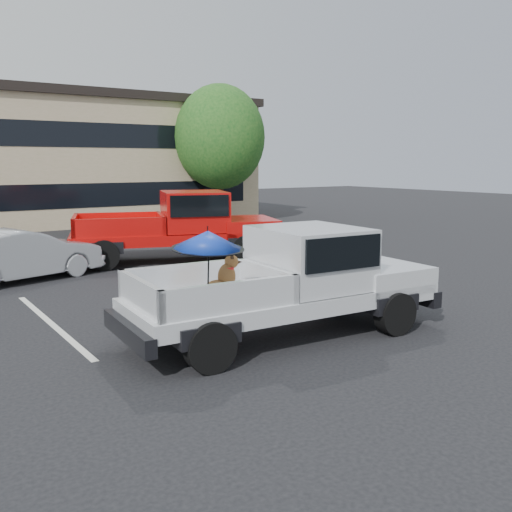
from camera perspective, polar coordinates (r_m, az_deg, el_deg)
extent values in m
plane|color=black|center=(10.81, -1.30, -6.74)|extent=(90.00, 90.00, 0.00)
cube|color=silver|center=(11.44, -19.79, -6.37)|extent=(0.12, 5.00, 0.01)
cube|color=silver|center=(14.09, 4.55, -2.93)|extent=(0.12, 5.00, 0.01)
cube|color=tan|center=(30.69, -20.03, 8.83)|extent=(20.00, 8.00, 6.00)
cube|color=black|center=(30.84, -20.36, 14.59)|extent=(20.40, 8.40, 0.40)
cube|color=black|center=(26.89, -17.73, 5.74)|extent=(18.00, 0.08, 1.10)
cube|color=black|center=(26.88, -18.02, 11.49)|extent=(18.00, 0.08, 1.10)
cylinder|color=#332114|center=(28.77, -3.58, 6.11)|extent=(0.32, 0.32, 2.73)
ellipsoid|color=#164D19|center=(28.75, -3.63, 11.79)|extent=(4.46, 4.46, 5.13)
cylinder|color=#332114|center=(34.76, -14.69, 6.49)|extent=(0.32, 0.32, 2.86)
ellipsoid|color=#164D19|center=(34.76, -14.90, 11.42)|extent=(4.68, 4.68, 5.38)
cylinder|color=black|center=(8.30, -4.62, -9.04)|extent=(0.78, 0.33, 0.76)
cylinder|color=black|center=(9.92, -9.31, -6.05)|extent=(0.78, 0.33, 0.76)
cylinder|color=black|center=(10.32, 13.74, -5.60)|extent=(0.78, 0.33, 0.76)
cylinder|color=black|center=(11.66, 7.43, -3.68)|extent=(0.78, 0.33, 0.76)
cube|color=silver|center=(9.87, 2.71, -4.28)|extent=(5.50, 2.26, 0.28)
cube|color=silver|center=(11.03, 11.45, -1.89)|extent=(1.62, 2.01, 0.46)
cube|color=black|center=(11.61, 14.15, -3.34)|extent=(0.32, 1.97, 0.30)
cube|color=black|center=(8.77, -12.65, -7.42)|extent=(0.30, 1.97, 0.28)
cube|color=silver|center=(10.04, 5.36, -0.11)|extent=(1.76, 1.94, 1.05)
cube|color=black|center=(10.01, 5.38, 1.01)|extent=(1.62, 2.03, 0.55)
cube|color=black|center=(9.17, -4.92, -4.99)|extent=(2.41, 1.98, 0.10)
cube|color=silver|center=(9.87, -7.14, -2.20)|extent=(2.30, 0.25, 0.50)
cube|color=silver|center=(8.34, -2.36, -4.29)|extent=(2.30, 0.25, 0.50)
cube|color=silver|center=(8.69, -11.51, -3.91)|extent=(0.22, 1.84, 0.50)
cube|color=silver|center=(9.61, 0.98, -2.45)|extent=(0.22, 1.84, 0.50)
ellipsoid|color=brown|center=(9.36, -3.86, -3.36)|extent=(0.50, 0.43, 0.32)
cylinder|color=brown|center=(9.41, -2.22, -3.52)|extent=(0.07, 0.07, 0.24)
cylinder|color=brown|center=(9.55, -2.68, -3.33)|extent=(0.07, 0.07, 0.24)
ellipsoid|color=brown|center=(9.39, -2.95, -2.06)|extent=(0.32, 0.29, 0.43)
cylinder|color=red|center=(9.37, -2.85, -1.21)|extent=(0.21, 0.21, 0.04)
sphere|color=brown|center=(9.39, -2.47, -0.57)|extent=(0.23, 0.23, 0.23)
cone|color=black|center=(9.45, -1.78, -0.62)|extent=(0.17, 0.12, 0.11)
cone|color=black|center=(9.30, -2.41, 0.09)|extent=(0.08, 0.08, 0.12)
cone|color=black|center=(9.41, -2.76, 0.19)|extent=(0.08, 0.08, 0.12)
cylinder|color=brown|center=(9.30, -4.84, -4.08)|extent=(0.28, 0.05, 0.10)
cylinder|color=black|center=(8.64, -4.80, -1.97)|extent=(0.02, 0.10, 1.05)
cone|color=#1435B0|center=(8.55, -4.85, 1.61)|extent=(1.10, 1.12, 0.36)
cylinder|color=black|center=(8.53, -4.86, 2.68)|extent=(0.02, 0.02, 0.10)
cylinder|color=black|center=(8.56, -4.84, 0.75)|extent=(1.10, 1.10, 0.09)
cylinder|color=black|center=(16.46, -14.95, 0.08)|extent=(0.92, 0.58, 0.86)
cylinder|color=black|center=(18.52, -14.96, 1.09)|extent=(0.92, 0.58, 0.86)
cylinder|color=black|center=(16.94, -1.06, 0.65)|extent=(0.92, 0.58, 0.86)
cylinder|color=black|center=(18.94, -2.56, 1.58)|extent=(0.92, 0.58, 0.86)
cube|color=#BE0C0A|center=(17.56, -8.16, 1.95)|extent=(6.47, 4.07, 0.32)
cube|color=#BE0C0A|center=(17.93, -0.98, 2.96)|extent=(2.32, 2.61, 0.52)
cube|color=black|center=(18.20, 1.62, 1.69)|extent=(0.95, 2.17, 0.34)
cube|color=black|center=(17.51, -18.30, 0.91)|extent=(0.93, 2.16, 0.32)
cube|color=#BE0C0A|center=(17.56, -6.20, 4.51)|extent=(2.45, 2.58, 1.19)
cube|color=black|center=(17.54, -6.21, 5.25)|extent=(2.33, 2.63, 0.62)
cube|color=black|center=(17.44, -13.53, 1.96)|extent=(3.14, 2.82, 0.11)
cube|color=#BE0C0A|center=(18.38, -13.64, 3.39)|extent=(2.49, 0.97, 0.57)
cube|color=#BE0C0A|center=(16.42, -13.48, 2.71)|extent=(2.49, 0.97, 0.57)
cube|color=#BE0C0A|center=(17.42, -17.66, 2.89)|extent=(0.80, 2.00, 0.57)
cube|color=#BE0C0A|center=(17.47, -9.48, 3.22)|extent=(0.80, 2.00, 0.57)
imported|color=#B4B7BB|center=(15.71, -22.35, 0.12)|extent=(4.24, 2.41, 1.32)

